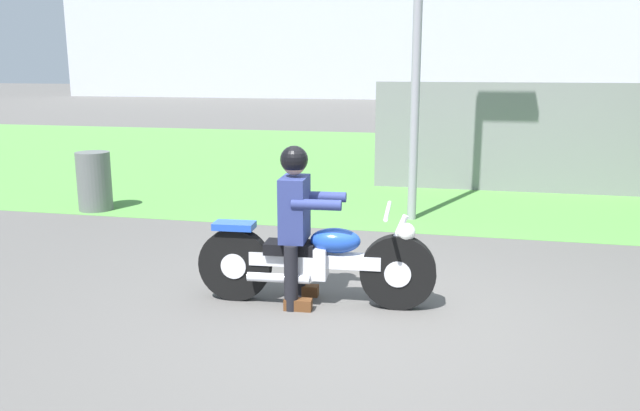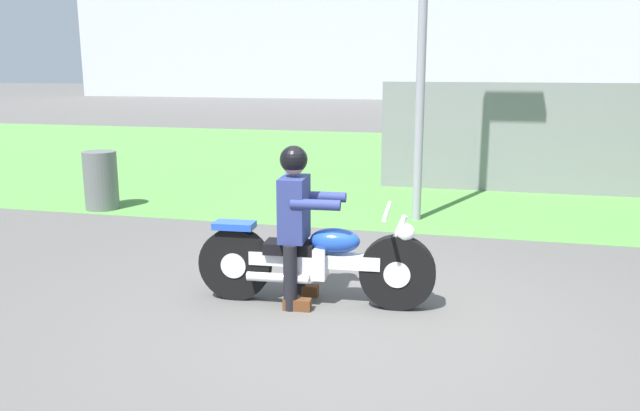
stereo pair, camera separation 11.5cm
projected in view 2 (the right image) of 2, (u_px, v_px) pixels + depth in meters
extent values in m
plane|color=#565451|center=(351.00, 324.00, 5.27)|extent=(120.00, 120.00, 0.00)
cube|color=#549342|center=(432.00, 163.00, 13.81)|extent=(60.00, 12.00, 0.01)
cylinder|color=black|center=(397.00, 273.00, 5.52)|extent=(0.66, 0.16, 0.66)
cylinder|color=silver|center=(397.00, 273.00, 5.52)|extent=(0.24, 0.15, 0.23)
cylinder|color=black|center=(235.00, 264.00, 5.77)|extent=(0.66, 0.16, 0.66)
cylinder|color=silver|center=(235.00, 264.00, 5.77)|extent=(0.24, 0.15, 0.23)
cube|color=silver|center=(315.00, 259.00, 5.63)|extent=(1.17, 0.22, 0.12)
cube|color=silver|center=(309.00, 261.00, 5.64)|extent=(0.34, 0.26, 0.28)
ellipsoid|color=#1E47B2|center=(335.00, 241.00, 5.56)|extent=(0.45, 0.27, 0.22)
cube|color=black|center=(290.00, 247.00, 5.65)|extent=(0.45, 0.27, 0.10)
cube|color=#1E47B2|center=(234.00, 225.00, 5.70)|extent=(0.37, 0.22, 0.06)
cylinder|color=silver|center=(392.00, 244.00, 5.48)|extent=(0.26, 0.07, 0.53)
cylinder|color=silver|center=(387.00, 211.00, 5.43)|extent=(0.08, 0.66, 0.04)
sphere|color=white|center=(406.00, 233.00, 5.44)|extent=(0.16, 0.16, 0.16)
cylinder|color=silver|center=(278.00, 278.00, 5.58)|extent=(0.55, 0.12, 0.08)
cylinder|color=black|center=(299.00, 265.00, 5.86)|extent=(0.12, 0.12, 0.58)
cube|color=#593319|center=(305.00, 290.00, 5.90)|extent=(0.25, 0.12, 0.10)
cylinder|color=black|center=(290.00, 278.00, 5.51)|extent=(0.12, 0.12, 0.58)
cube|color=#593319|center=(297.00, 304.00, 5.56)|extent=(0.25, 0.12, 0.10)
cube|color=navy|center=(294.00, 209.00, 5.57)|extent=(0.24, 0.39, 0.56)
cylinder|color=navy|center=(322.00, 197.00, 5.67)|extent=(0.42, 0.12, 0.09)
cylinder|color=navy|center=(315.00, 205.00, 5.35)|extent=(0.42, 0.12, 0.09)
sphere|color=tan|center=(294.00, 163.00, 5.48)|extent=(0.20, 0.20, 0.20)
sphere|color=black|center=(294.00, 160.00, 5.47)|extent=(0.24, 0.24, 0.24)
cylinder|color=gray|center=(423.00, 16.00, 8.23)|extent=(0.12, 0.12, 5.37)
cylinder|color=#595E5B|center=(101.00, 180.00, 9.37)|extent=(0.48, 0.48, 0.85)
cube|color=slate|center=(600.00, 140.00, 10.22)|extent=(7.00, 0.06, 1.80)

